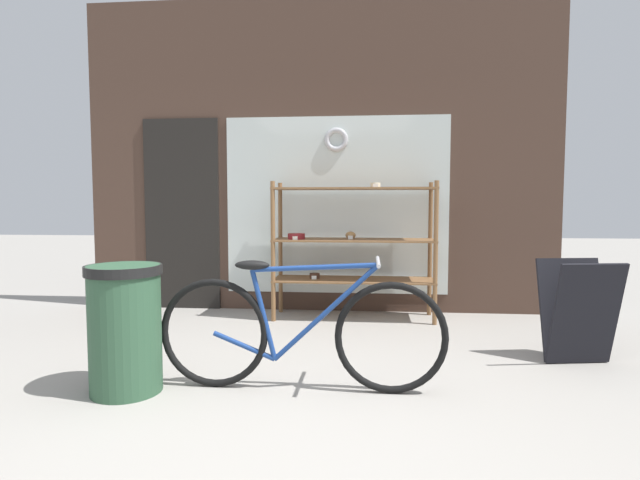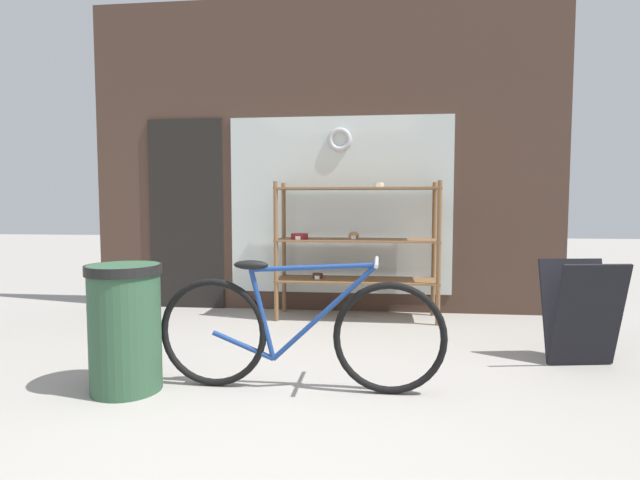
% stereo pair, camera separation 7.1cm
% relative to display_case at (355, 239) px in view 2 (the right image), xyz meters
% --- Properties ---
extents(ground_plane, '(30.00, 30.00, 0.00)m').
position_rel_display_case_xyz_m(ground_plane, '(-0.38, -2.57, -0.81)').
color(ground_plane, gray).
extents(storefront_facade, '(5.11, 0.13, 3.37)m').
position_rel_display_case_xyz_m(storefront_facade, '(-0.42, 0.37, 0.82)').
color(storefront_facade, '#473328').
rests_on(storefront_facade, ground_plane).
extents(display_case, '(1.63, 0.47, 1.39)m').
position_rel_display_case_xyz_m(display_case, '(0.00, 0.00, 0.00)').
color(display_case, brown).
rests_on(display_case, ground_plane).
extents(bicycle, '(1.82, 0.46, 0.83)m').
position_rel_display_case_xyz_m(bicycle, '(-0.26, -2.01, -0.44)').
color(bicycle, black).
rests_on(bicycle, ground_plane).
extents(sandwich_board, '(0.54, 0.45, 0.75)m').
position_rel_display_case_xyz_m(sandwich_board, '(1.70, -1.30, -0.43)').
color(sandwich_board, black).
rests_on(sandwich_board, ground_plane).
extents(trash_bin, '(0.46, 0.46, 0.80)m').
position_rel_display_case_xyz_m(trash_bin, '(-1.34, -2.14, -0.39)').
color(trash_bin, '#2D5138').
rests_on(trash_bin, ground_plane).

